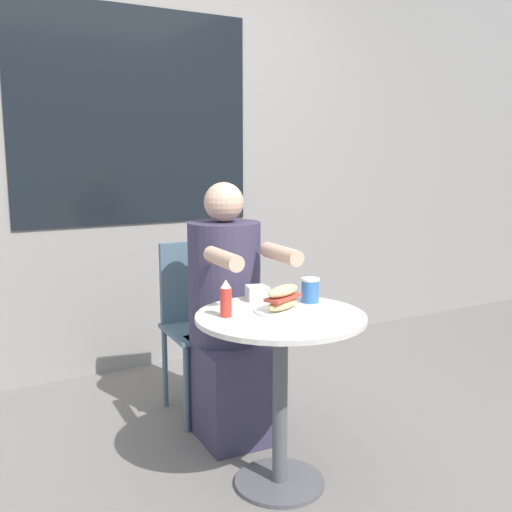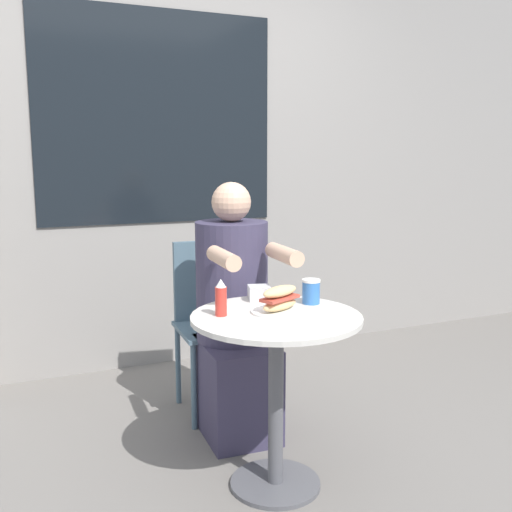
{
  "view_description": "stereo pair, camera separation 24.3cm",
  "coord_description": "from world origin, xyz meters",
  "px_view_note": "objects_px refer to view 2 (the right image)",
  "views": [
    {
      "loc": [
        -1.19,
        -1.89,
        1.32
      ],
      "look_at": [
        0.0,
        0.19,
        0.91
      ],
      "focal_mm": 42.0,
      "sensor_mm": 36.0,
      "label": 1
    },
    {
      "loc": [
        -0.97,
        -2.0,
        1.32
      ],
      "look_at": [
        0.0,
        0.19,
        0.91
      ],
      "focal_mm": 42.0,
      "sensor_mm": 36.0,
      "label": 2
    }
  ],
  "objects_px": {
    "condiment_bottle": "(221,298)",
    "drink_cup": "(311,291)",
    "cafe_table": "(276,363)",
    "sandwich_on_plate": "(280,302)",
    "seated_diner": "(234,327)",
    "diner_chair": "(211,309)"
  },
  "relations": [
    {
      "from": "drink_cup",
      "to": "sandwich_on_plate",
      "type": "bearing_deg",
      "value": -158.23
    },
    {
      "from": "cafe_table",
      "to": "condiment_bottle",
      "type": "xyz_separation_m",
      "value": [
        -0.2,
        0.08,
        0.26
      ]
    },
    {
      "from": "sandwich_on_plate",
      "to": "drink_cup",
      "type": "distance_m",
      "value": 0.19
    },
    {
      "from": "diner_chair",
      "to": "condiment_bottle",
      "type": "relative_size",
      "value": 6.06
    },
    {
      "from": "sandwich_on_plate",
      "to": "drink_cup",
      "type": "relative_size",
      "value": 2.25
    },
    {
      "from": "diner_chair",
      "to": "seated_diner",
      "type": "relative_size",
      "value": 0.73
    },
    {
      "from": "cafe_table",
      "to": "sandwich_on_plate",
      "type": "xyz_separation_m",
      "value": [
        0.03,
        0.03,
        0.24
      ]
    },
    {
      "from": "sandwich_on_plate",
      "to": "condiment_bottle",
      "type": "xyz_separation_m",
      "value": [
        -0.23,
        0.04,
        0.03
      ]
    },
    {
      "from": "sandwich_on_plate",
      "to": "condiment_bottle",
      "type": "distance_m",
      "value": 0.23
    },
    {
      "from": "drink_cup",
      "to": "condiment_bottle",
      "type": "relative_size",
      "value": 0.71
    },
    {
      "from": "diner_chair",
      "to": "seated_diner",
      "type": "height_order",
      "value": "seated_diner"
    },
    {
      "from": "seated_diner",
      "to": "drink_cup",
      "type": "bearing_deg",
      "value": 116.77
    },
    {
      "from": "sandwich_on_plate",
      "to": "condiment_bottle",
      "type": "height_order",
      "value": "condiment_bottle"
    },
    {
      "from": "cafe_table",
      "to": "diner_chair",
      "type": "bearing_deg",
      "value": 87.36
    },
    {
      "from": "cafe_table",
      "to": "seated_diner",
      "type": "height_order",
      "value": "seated_diner"
    },
    {
      "from": "condiment_bottle",
      "to": "seated_diner",
      "type": "bearing_deg",
      "value": 62.35
    },
    {
      "from": "seated_diner",
      "to": "sandwich_on_plate",
      "type": "relative_size",
      "value": 5.22
    },
    {
      "from": "condiment_bottle",
      "to": "drink_cup",
      "type": "bearing_deg",
      "value": 3.84
    },
    {
      "from": "diner_chair",
      "to": "sandwich_on_plate",
      "type": "distance_m",
      "value": 0.86
    },
    {
      "from": "cafe_table",
      "to": "condiment_bottle",
      "type": "relative_size",
      "value": 4.94
    },
    {
      "from": "seated_diner",
      "to": "diner_chair",
      "type": "bearing_deg",
      "value": -87.86
    },
    {
      "from": "diner_chair",
      "to": "seated_diner",
      "type": "distance_m",
      "value": 0.35
    }
  ]
}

